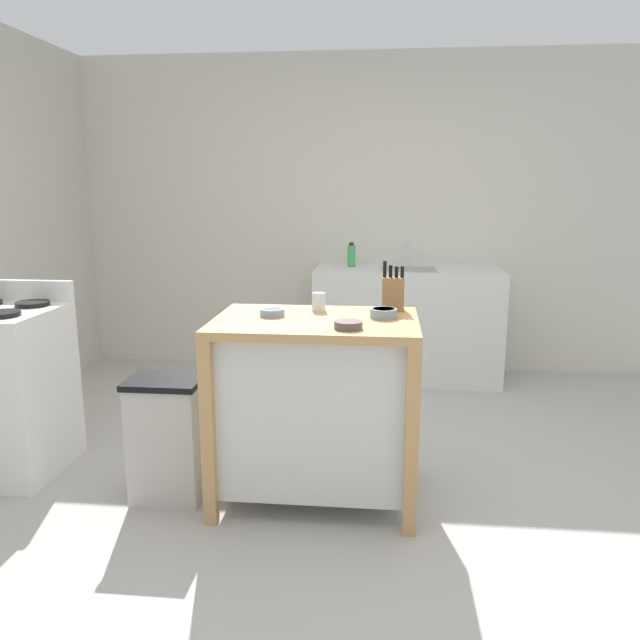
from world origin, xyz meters
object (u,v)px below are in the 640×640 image
object	(u,v)px
kitchen_island	(316,399)
bottle_spray_cleaner	(351,256)
bowl_ceramic_small	(272,312)
trash_bin	(168,439)
sink_faucet	(408,253)
stove	(2,390)
bowl_ceramic_wide	(384,313)
drinking_cup	(319,302)
bowl_stoneware_deep	(348,325)
knife_block	(393,293)

from	to	relation	value
kitchen_island	bottle_spray_cleaner	distance (m)	2.20
bowl_ceramic_small	trash_bin	distance (m)	0.82
sink_faucet	stove	world-z (taller)	sink_faucet
bowl_ceramic_wide	drinking_cup	distance (m)	0.36
kitchen_island	bowl_stoneware_deep	xyz separation A→B (m)	(0.17, -0.20, 0.43)
kitchen_island	stove	distance (m)	1.73
kitchen_island	bowl_ceramic_small	xyz separation A→B (m)	(-0.22, 0.04, 0.43)
bowl_stoneware_deep	stove	world-z (taller)	stove
drinking_cup	trash_bin	distance (m)	1.02
bowl_ceramic_small	trash_bin	xyz separation A→B (m)	(-0.51, -0.13, -0.63)
knife_block	drinking_cup	size ratio (longest dim) A/B	2.72
knife_block	sink_faucet	bearing A→B (deg)	85.84
bowl_ceramic_wide	bowl_stoneware_deep	xyz separation A→B (m)	(-0.15, -0.25, -0.01)
kitchen_island	bowl_ceramic_wide	size ratio (longest dim) A/B	7.54
sink_faucet	stove	bearing A→B (deg)	-137.22
kitchen_island	bottle_spray_cleaner	xyz separation A→B (m)	(0.05, 2.14, 0.48)
kitchen_island	trash_bin	xyz separation A→B (m)	(-0.73, -0.10, -0.20)
bowl_stoneware_deep	trash_bin	bearing A→B (deg)	173.43
bottle_spray_cleaner	stove	xyz separation A→B (m)	(-1.78, -2.01, -0.53)
bottle_spray_cleaner	stove	size ratio (longest dim) A/B	0.19
trash_bin	stove	xyz separation A→B (m)	(-1.00, 0.23, 0.14)
kitchen_island	bottle_spray_cleaner	world-z (taller)	bottle_spray_cleaner
trash_bin	bowl_stoneware_deep	bearing A→B (deg)	-6.57
knife_block	sink_faucet	distance (m)	1.97
bowl_ceramic_small	sink_faucet	bearing A→B (deg)	71.45
bowl_stoneware_deep	bottle_spray_cleaner	xyz separation A→B (m)	(-0.11, 2.35, 0.05)
kitchen_island	bowl_ceramic_small	distance (m)	0.48
drinking_cup	bowl_ceramic_wide	bearing A→B (deg)	-23.54
knife_block	stove	size ratio (longest dim) A/B	0.25
bowl_ceramic_wide	trash_bin	xyz separation A→B (m)	(-1.05, -0.15, -0.63)
knife_block	bowl_ceramic_wide	size ratio (longest dim) A/B	1.95
bowl_stoneware_deep	bowl_ceramic_small	size ratio (longest dim) A/B	1.05
bowl_ceramic_wide	sink_faucet	xyz separation A→B (m)	(0.19, 2.16, 0.06)
knife_block	sink_faucet	size ratio (longest dim) A/B	1.15
drinking_cup	trash_bin	world-z (taller)	drinking_cup
bowl_ceramic_wide	stove	bearing A→B (deg)	177.63
kitchen_island	bottle_spray_cleaner	size ratio (longest dim) A/B	4.95
bowl_ceramic_wide	sink_faucet	distance (m)	2.17
kitchen_island	trash_bin	bearing A→B (deg)	-172.24
bowl_stoneware_deep	bottle_spray_cleaner	bearing A→B (deg)	92.79
knife_block	bowl_ceramic_wide	bearing A→B (deg)	-103.30
bowl_ceramic_small	trash_bin	bearing A→B (deg)	-165.28
bowl_ceramic_small	stove	distance (m)	1.59
bowl_stoneware_deep	bottle_spray_cleaner	size ratio (longest dim) A/B	0.64
kitchen_island	bowl_ceramic_small	bearing A→B (deg)	170.82
knife_block	stove	xyz separation A→B (m)	(-2.10, -0.11, -0.55)
kitchen_island	sink_faucet	size ratio (longest dim) A/B	4.44
bowl_ceramic_wide	bottle_spray_cleaner	size ratio (longest dim) A/B	0.66
knife_block	bowl_stoneware_deep	xyz separation A→B (m)	(-0.20, -0.44, -0.07)
stove	bowl_stoneware_deep	bearing A→B (deg)	-10.00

